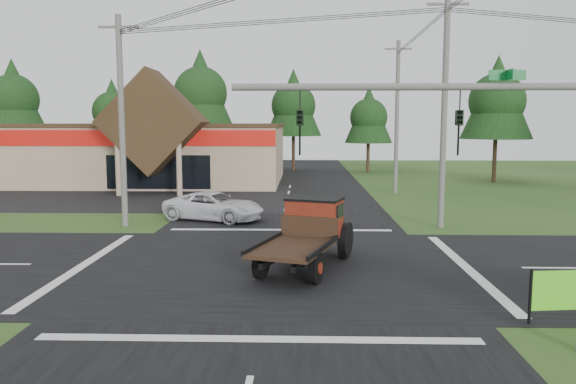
{
  "coord_description": "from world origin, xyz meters",
  "views": [
    {
      "loc": [
        1.07,
        -20.0,
        5.21
      ],
      "look_at": [
        0.41,
        4.53,
        2.2
      ],
      "focal_mm": 35.0,
      "sensor_mm": 36.0,
      "label": 1
    }
  ],
  "objects": [
    {
      "name": "tree_row_b",
      "position": [
        -20.0,
        42.0,
        6.7
      ],
      "size": [
        5.6,
        5.6,
        10.1
      ],
      "color": "#332316",
      "rests_on": "ground"
    },
    {
      "name": "utility_pole_ne",
      "position": [
        8.0,
        8.0,
        5.89
      ],
      "size": [
        2.0,
        0.3,
        11.5
      ],
      "color": "#595651",
      "rests_on": "ground"
    },
    {
      "name": "parking_apron",
      "position": [
        -14.0,
        19.0,
        0.01
      ],
      "size": [
        28.0,
        14.0,
        0.02
      ],
      "primitive_type": "cube",
      "color": "black",
      "rests_on": "ground"
    },
    {
      "name": "utility_pole_nw",
      "position": [
        -8.0,
        8.0,
        5.39
      ],
      "size": [
        2.0,
        0.3,
        10.5
      ],
      "color": "#595651",
      "rests_on": "ground"
    },
    {
      "name": "cvs_building",
      "position": [
        -15.7,
        29.57,
        2.78
      ],
      "size": [
        30.4,
        18.2,
        9.19
      ],
      "color": "#9D886A",
      "rests_on": "ground"
    },
    {
      "name": "utility_pole_n",
      "position": [
        8.0,
        22.0,
        5.74
      ],
      "size": [
        2.0,
        0.3,
        11.2
      ],
      "color": "#595651",
      "rests_on": "ground"
    },
    {
      "name": "ground",
      "position": [
        0.0,
        0.0,
        0.0
      ],
      "size": [
        120.0,
        120.0,
        0.0
      ],
      "primitive_type": "plane",
      "color": "#284C1B",
      "rests_on": "ground"
    },
    {
      "name": "tree_row_a",
      "position": [
        -30.0,
        40.0,
        8.05
      ],
      "size": [
        6.72,
        6.72,
        12.12
      ],
      "color": "#332316",
      "rests_on": "ground"
    },
    {
      "name": "road_ns",
      "position": [
        0.0,
        0.0,
        0.01
      ],
      "size": [
        12.0,
        120.0,
        0.02
      ],
      "primitive_type": "cube",
      "color": "black",
      "rests_on": "ground"
    },
    {
      "name": "antique_flatbed_truck",
      "position": [
        1.13,
        -0.26,
        1.24
      ],
      "size": [
        4.02,
        6.34,
        2.48
      ],
      "primitive_type": null,
      "rotation": [
        0.0,
        0.0,
        -0.32
      ],
      "color": "#5D180D",
      "rests_on": "ground"
    },
    {
      "name": "tree_row_c",
      "position": [
        -10.0,
        41.0,
        8.72
      ],
      "size": [
        7.28,
        7.28,
        13.13
      ],
      "color": "#332316",
      "rests_on": "ground"
    },
    {
      "name": "road_ew",
      "position": [
        0.0,
        0.0,
        0.01
      ],
      "size": [
        120.0,
        12.0,
        0.02
      ],
      "primitive_type": "cube",
      "color": "black",
      "rests_on": "ground"
    },
    {
      "name": "tree_side_ne",
      "position": [
        18.0,
        30.0,
        7.38
      ],
      "size": [
        6.16,
        6.16,
        11.11
      ],
      "color": "#332316",
      "rests_on": "ground"
    },
    {
      "name": "traffic_signal_mast",
      "position": [
        5.82,
        -7.5,
        4.43
      ],
      "size": [
        8.12,
        0.24,
        7.0
      ],
      "color": "#595651",
      "rests_on": "ground"
    },
    {
      "name": "tree_row_e",
      "position": [
        8.0,
        40.0,
        6.03
      ],
      "size": [
        5.04,
        5.04,
        9.09
      ],
      "color": "#332316",
      "rests_on": "ground"
    },
    {
      "name": "white_pickup",
      "position": [
        -3.73,
        9.88,
        0.76
      ],
      "size": [
        5.99,
        4.3,
        1.52
      ],
      "primitive_type": "imported",
      "rotation": [
        0.0,
        0.0,
        1.2
      ],
      "color": "white",
      "rests_on": "ground"
    },
    {
      "name": "tree_row_d",
      "position": [
        0.0,
        42.0,
        7.38
      ],
      "size": [
        6.16,
        6.16,
        11.11
      ],
      "color": "#332316",
      "rests_on": "ground"
    }
  ]
}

